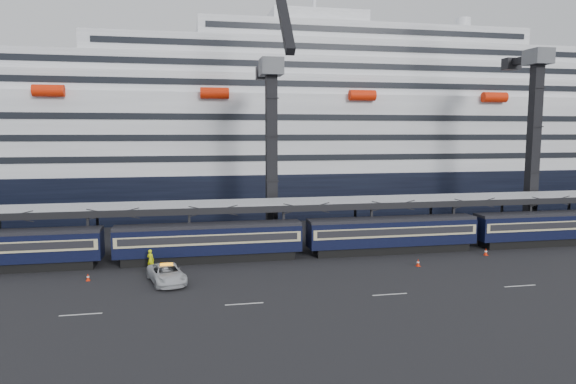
# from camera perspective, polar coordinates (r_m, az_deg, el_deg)

# --- Properties ---
(ground) EXTENTS (260.00, 260.00, 0.00)m
(ground) POSITION_cam_1_polar(r_m,az_deg,el_deg) (53.75, 23.63, -8.20)
(ground) COLOR black
(ground) RESTS_ON ground
(train) EXTENTS (133.05, 3.00, 4.05)m
(train) POSITION_cam_1_polar(r_m,az_deg,el_deg) (59.37, 14.48, -4.30)
(train) COLOR black
(train) RESTS_ON ground
(canopy) EXTENTS (130.00, 6.25, 5.53)m
(canopy) POSITION_cam_1_polar(r_m,az_deg,el_deg) (64.51, 16.75, -0.77)
(canopy) COLOR #919399
(canopy) RESTS_ON ground
(cruise_ship) EXTENTS (214.09, 28.84, 34.00)m
(cruise_ship) POSITION_cam_1_polar(r_m,az_deg,el_deg) (93.11, 7.00, 6.02)
(cruise_ship) COLOR black
(cruise_ship) RESTS_ON ground
(crane_dark_near) EXTENTS (4.50, 17.75, 35.08)m
(crane_dark_near) POSITION_cam_1_polar(r_m,az_deg,el_deg) (61.90, -1.79, 5.41)
(crane_dark_near) COLOR #4D5155
(crane_dark_near) RESTS_ON ground
(crane_dark_mid) EXTENTS (4.50, 18.24, 39.64)m
(crane_dark_mid) POSITION_cam_1_polar(r_m,az_deg,el_deg) (75.14, 25.86, 6.06)
(crane_dark_mid) COLOR #4D5155
(crane_dark_mid) RESTS_ON ground
(pickup_truck) EXTENTS (4.00, 6.27, 1.61)m
(pickup_truck) POSITION_cam_1_polar(r_m,az_deg,el_deg) (47.11, -13.32, -8.85)
(pickup_truck) COLOR silver
(pickup_truck) RESTS_ON ground
(worker) EXTENTS (0.90, 0.83, 2.06)m
(worker) POSITION_cam_1_polar(r_m,az_deg,el_deg) (51.54, -15.03, -7.30)
(worker) COLOR #D4E20B
(worker) RESTS_ON ground
(traffic_cone_b) EXTENTS (0.34, 0.34, 0.68)m
(traffic_cone_b) POSITION_cam_1_polar(r_m,az_deg,el_deg) (49.99, -21.34, -8.79)
(traffic_cone_b) COLOR red
(traffic_cone_b) RESTS_ON ground
(traffic_cone_c) EXTENTS (0.38, 0.38, 0.77)m
(traffic_cone_c) POSITION_cam_1_polar(r_m,az_deg,el_deg) (53.09, 14.26, -7.60)
(traffic_cone_c) COLOR red
(traffic_cone_c) RESTS_ON ground
(traffic_cone_d) EXTENTS (0.40, 0.40, 0.80)m
(traffic_cone_d) POSITION_cam_1_polar(r_m,az_deg,el_deg) (59.95, 21.12, -6.20)
(traffic_cone_d) COLOR red
(traffic_cone_d) RESTS_ON ground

